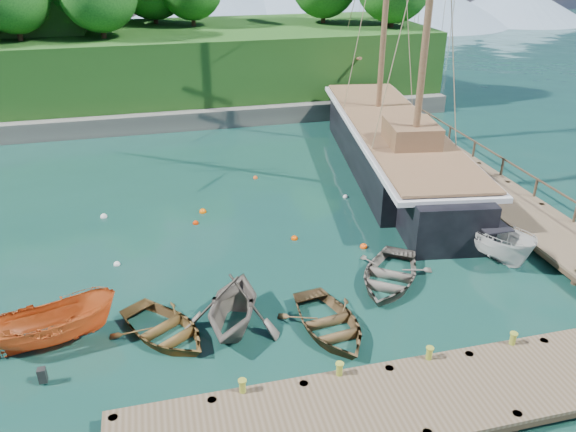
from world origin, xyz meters
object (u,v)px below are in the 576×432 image
object	(u,v)px
rowboat_0	(165,336)
rowboat_3	(388,282)
rowboat_2	(329,330)
schooner	(392,150)
rowboat_1	(234,326)
cabin_boat_white	(486,253)
motorboat_orange	(55,343)

from	to	relation	value
rowboat_0	rowboat_3	world-z (taller)	rowboat_3
rowboat_2	schooner	bearing A→B (deg)	51.29
rowboat_2	schooner	xyz separation A→B (m)	(8.48, 14.18, 1.15)
rowboat_1	schooner	distance (m)	17.66
rowboat_0	rowboat_3	size ratio (longest dim) A/B	0.91
rowboat_3	cabin_boat_white	distance (m)	5.30
rowboat_1	motorboat_orange	distance (m)	6.18
rowboat_2	motorboat_orange	xyz separation A→B (m)	(-9.44, 1.61, 0.00)
cabin_boat_white	rowboat_2	bearing A→B (deg)	-169.10
rowboat_1	motorboat_orange	size ratio (longest dim) A/B	0.91
rowboat_0	rowboat_1	xyz separation A→B (m)	(2.44, -0.03, 0.00)
motorboat_orange	schooner	xyz separation A→B (m)	(17.92, 12.57, 1.15)
motorboat_orange	cabin_boat_white	size ratio (longest dim) A/B	0.92
rowboat_0	rowboat_3	distance (m)	9.11
rowboat_0	schooner	size ratio (longest dim) A/B	0.14
rowboat_0	cabin_boat_white	distance (m)	14.40
cabin_boat_white	rowboat_0	bearing A→B (deg)	178.09
rowboat_1	schooner	size ratio (longest dim) A/B	0.15
rowboat_0	rowboat_3	bearing A→B (deg)	-25.72
rowboat_2	cabin_boat_white	bearing A→B (deg)	14.69
rowboat_1	rowboat_3	world-z (taller)	rowboat_1
rowboat_0	cabin_boat_white	xyz separation A→B (m)	(14.19, 2.43, 0.00)
rowboat_0	rowboat_1	world-z (taller)	rowboat_1
rowboat_2	rowboat_3	distance (m)	4.07
rowboat_1	cabin_boat_white	size ratio (longest dim) A/B	0.84
rowboat_1	motorboat_orange	world-z (taller)	rowboat_1
cabin_boat_white	rowboat_3	bearing A→B (deg)	-179.37
rowboat_2	cabin_boat_white	xyz separation A→B (m)	(8.47, 3.52, 0.00)
rowboat_2	schooner	world-z (taller)	schooner
rowboat_1	rowboat_2	world-z (taller)	rowboat_1
cabin_boat_white	schooner	xyz separation A→B (m)	(0.01, 10.67, 1.15)
motorboat_orange	cabin_boat_white	world-z (taller)	cabin_boat_white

